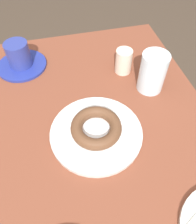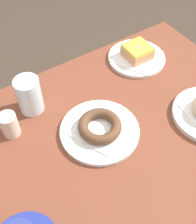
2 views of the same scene
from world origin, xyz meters
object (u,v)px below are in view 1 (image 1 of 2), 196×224
(sugar_jar, at_px, (124,61))
(plate_chocolate_ring, at_px, (96,133))
(water_glass, at_px, (152,72))
(donut_chocolate_ring, at_px, (96,127))
(coffee_cup, at_px, (20,58))

(sugar_jar, bearing_deg, plate_chocolate_ring, 147.25)
(water_glass, bearing_deg, plate_chocolate_ring, 123.00)
(sugar_jar, bearing_deg, donut_chocolate_ring, 147.25)
(coffee_cup, distance_m, sugar_jar, 0.31)
(coffee_cup, xyz_separation_m, sugar_jar, (-0.09, -0.30, 0.00))
(plate_chocolate_ring, distance_m, coffee_cup, 0.34)
(coffee_cup, bearing_deg, plate_chocolate_ring, -151.07)
(donut_chocolate_ring, xyz_separation_m, water_glass, (0.12, -0.18, 0.03))
(plate_chocolate_ring, bearing_deg, water_glass, -57.00)
(plate_chocolate_ring, xyz_separation_m, donut_chocolate_ring, (0.00, 0.00, 0.02))
(water_glass, relative_size, sugar_jar, 1.53)
(sugar_jar, bearing_deg, water_glass, -148.78)
(donut_chocolate_ring, xyz_separation_m, coffee_cup, (0.30, 0.16, 0.00))
(donut_chocolate_ring, distance_m, water_glass, 0.22)
(donut_chocolate_ring, relative_size, sugar_jar, 1.64)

